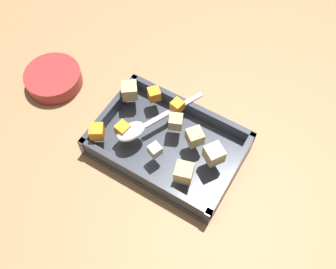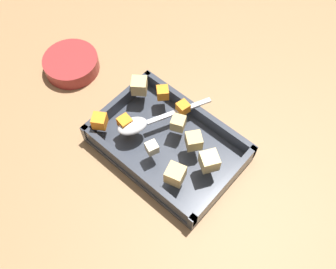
% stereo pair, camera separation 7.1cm
% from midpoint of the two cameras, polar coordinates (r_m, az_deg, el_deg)
% --- Properties ---
extents(ground_plane, '(4.00, 4.00, 0.00)m').
position_cam_midpoint_polar(ground_plane, '(0.82, -1.75, -2.84)').
color(ground_plane, '#936D47').
extents(baking_dish, '(0.30, 0.20, 0.05)m').
position_cam_midpoint_polar(baking_dish, '(0.81, -2.50, -1.79)').
color(baking_dish, '#333842').
rests_on(baking_dish, ground_plane).
extents(carrot_chunk_near_spoon, '(0.03, 0.03, 0.02)m').
position_cam_midpoint_polar(carrot_chunk_near_spoon, '(0.83, -4.51, 5.73)').
color(carrot_chunk_near_spoon, orange).
rests_on(carrot_chunk_near_spoon, baking_dish).
extents(carrot_chunk_center, '(0.04, 0.04, 0.03)m').
position_cam_midpoint_polar(carrot_chunk_center, '(0.79, -12.89, 0.21)').
color(carrot_chunk_center, orange).
rests_on(carrot_chunk_center, baking_dish).
extents(carrot_chunk_far_left, '(0.03, 0.03, 0.02)m').
position_cam_midpoint_polar(carrot_chunk_far_left, '(0.79, -9.19, 0.57)').
color(carrot_chunk_far_left, orange).
rests_on(carrot_chunk_far_left, baking_dish).
extents(carrot_chunk_near_left, '(0.03, 0.03, 0.02)m').
position_cam_midpoint_polar(carrot_chunk_near_left, '(0.81, -1.16, 4.04)').
color(carrot_chunk_near_left, orange).
rests_on(carrot_chunk_near_left, baking_dish).
extents(potato_chunk_corner_se, '(0.04, 0.04, 0.03)m').
position_cam_midpoint_polar(potato_chunk_corner_se, '(0.79, -1.45, 1.70)').
color(potato_chunk_corner_se, tan).
rests_on(potato_chunk_corner_se, baking_dish).
extents(potato_chunk_heap_top, '(0.05, 0.05, 0.03)m').
position_cam_midpoint_polar(potato_chunk_heap_top, '(0.75, 4.03, -3.08)').
color(potato_chunk_heap_top, '#E0CC89').
rests_on(potato_chunk_heap_top, baking_dish).
extents(potato_chunk_under_handle, '(0.04, 0.04, 0.03)m').
position_cam_midpoint_polar(potato_chunk_under_handle, '(0.73, -0.49, -5.79)').
color(potato_chunk_under_handle, tan).
rests_on(potato_chunk_under_handle, baking_dish).
extents(potato_chunk_rim_edge, '(0.04, 0.04, 0.03)m').
position_cam_midpoint_polar(potato_chunk_rim_edge, '(0.77, 1.28, -0.54)').
color(potato_chunk_rim_edge, tan).
rests_on(potato_chunk_rim_edge, baking_dish).
extents(potato_chunk_corner_sw, '(0.03, 0.03, 0.02)m').
position_cam_midpoint_polar(potato_chunk_corner_sw, '(0.76, -4.62, -2.48)').
color(potato_chunk_corner_sw, beige).
rests_on(potato_chunk_corner_sw, baking_dish).
extents(potato_chunk_front_center, '(0.05, 0.05, 0.03)m').
position_cam_midpoint_polar(potato_chunk_front_center, '(0.84, -8.09, 6.20)').
color(potato_chunk_front_center, tan).
rests_on(potato_chunk_front_center, baking_dish).
extents(serving_spoon, '(0.11, 0.20, 0.02)m').
position_cam_midpoint_polar(serving_spoon, '(0.79, -7.16, 0.67)').
color(serving_spoon, silver).
rests_on(serving_spoon, baking_dish).
extents(small_prep_bowl, '(0.13, 0.13, 0.04)m').
position_cam_midpoint_polar(small_prep_bowl, '(0.96, -18.44, 7.59)').
color(small_prep_bowl, maroon).
rests_on(small_prep_bowl, ground_plane).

